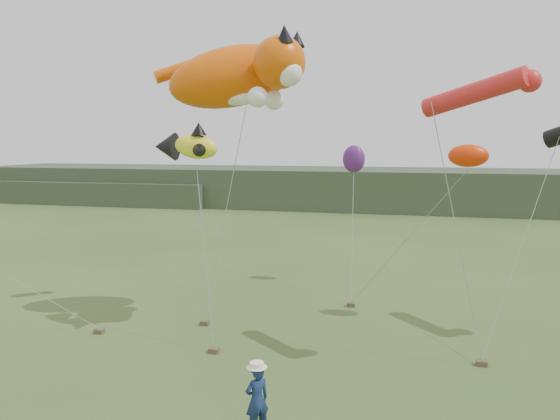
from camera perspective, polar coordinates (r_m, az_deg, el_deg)
The scene contains 8 objects.
ground at distance 15.17m, azimuth -2.02°, elevation -19.58°, with size 120.00×120.00×0.00m, color #385123.
headland at distance 58.32m, azimuth 7.32°, elevation 2.23°, with size 90.00×13.00×4.00m.
festival_attendant at distance 13.51m, azimuth -2.42°, elevation -19.20°, with size 0.60×0.40×1.66m, color navy.
sandbag_anchors at distance 19.92m, azimuth -1.36°, elevation -12.65°, with size 13.31×6.39×0.16m.
cat_kite at distance 20.79m, azimuth -3.90°, elevation 13.94°, with size 6.57×4.01×3.20m.
fish_kite at distance 19.61m, azimuth -9.93°, elevation 6.62°, with size 2.60×1.74×1.35m.
tube_kites at distance 19.70m, azimuth 27.01°, elevation 9.39°, with size 7.80×5.79×2.33m.
misc_kites at distance 23.62m, azimuth 13.00°, elevation 5.37°, with size 6.02×5.48×1.37m.
Camera 1 is at (3.81, -13.01, 6.81)m, focal length 35.00 mm.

